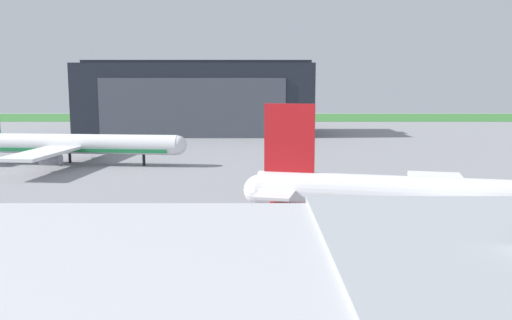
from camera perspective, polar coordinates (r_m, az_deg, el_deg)
ground_plane at (r=66.27m, az=6.53°, el=-5.75°), size 440.00×440.00×0.00m
grass_field_strip at (r=248.49m, az=1.75°, el=4.55°), size 440.00×56.00×0.08m
maintenance_hangar at (r=170.05m, az=-6.19°, el=6.48°), size 70.48×29.40×22.73m
airliner_far_left at (r=110.77m, az=-18.87°, el=1.56°), size 44.87×40.27×12.57m
airliner_near_left at (r=58.54m, az=20.84°, el=-4.08°), size 44.52×38.39×13.72m
stair_truck at (r=55.28m, az=-23.82°, el=-8.00°), size 3.45×4.83×2.24m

